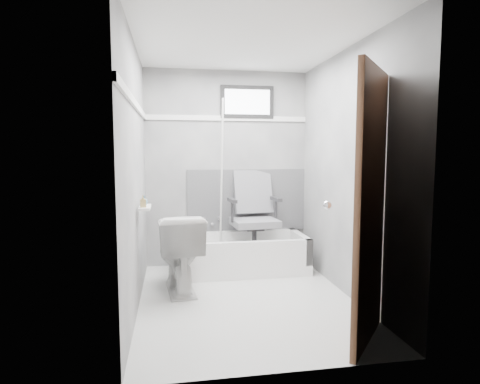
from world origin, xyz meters
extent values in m
plane|color=white|center=(0.00, 0.00, 0.00)|extent=(2.60, 2.60, 0.00)
plane|color=silver|center=(0.00, 0.00, 2.40)|extent=(2.60, 2.60, 0.00)
cube|color=slate|center=(0.00, 1.30, 1.20)|extent=(2.00, 0.02, 2.40)
cube|color=slate|center=(0.00, -1.30, 1.20)|extent=(2.00, 0.02, 2.40)
cube|color=slate|center=(-1.00, 0.00, 1.20)|extent=(0.02, 2.60, 2.40)
cube|color=slate|center=(1.00, 0.00, 1.20)|extent=(0.02, 2.60, 2.40)
imported|color=white|center=(-0.62, 0.37, 0.39)|extent=(0.52, 0.84, 0.78)
cube|color=#4C4C4F|center=(0.25, 1.29, 0.80)|extent=(1.50, 0.02, 0.78)
cube|color=white|center=(0.00, 1.29, 1.82)|extent=(2.00, 0.02, 0.06)
cube|color=white|center=(-0.99, 0.00, 1.82)|extent=(0.02, 2.60, 0.06)
cylinder|color=silver|center=(-0.10, 1.06, 1.05)|extent=(0.02, 0.37, 1.92)
cube|color=white|center=(-0.93, 0.08, 0.90)|extent=(0.10, 0.32, 0.02)
imported|color=tan|center=(-0.94, 0.00, 0.97)|extent=(0.06, 0.06, 0.11)
imported|color=slate|center=(-0.94, 0.14, 0.96)|extent=(0.10, 0.10, 0.09)
camera|label=1|loc=(-0.69, -3.65, 1.40)|focal=30.00mm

